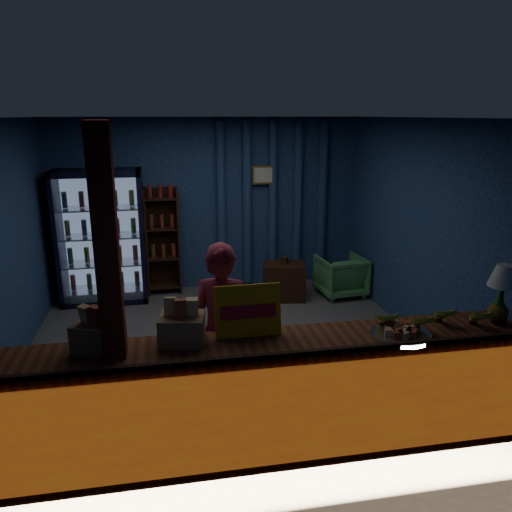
{
  "coord_description": "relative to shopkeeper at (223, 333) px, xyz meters",
  "views": [
    {
      "loc": [
        -0.64,
        -5.33,
        2.64
      ],
      "look_at": [
        0.3,
        -0.2,
        1.15
      ],
      "focal_mm": 35.0,
      "sensor_mm": 36.0,
      "label": 1
    }
  ],
  "objects": [
    {
      "name": "ground",
      "position": [
        0.2,
        1.36,
        -0.8
      ],
      "size": [
        4.6,
        4.6,
        0.0
      ],
      "primitive_type": "plane",
      "color": "#515154",
      "rests_on": "ground"
    },
    {
      "name": "room_walls",
      "position": [
        0.2,
        1.36,
        0.77
      ],
      "size": [
        4.6,
        4.6,
        4.6
      ],
      "color": "navy",
      "rests_on": "ground"
    },
    {
      "name": "counter",
      "position": [
        0.2,
        -0.55,
        -0.32
      ],
      "size": [
        4.4,
        0.57,
        0.99
      ],
      "color": "brown",
      "rests_on": "ground"
    },
    {
      "name": "support_post",
      "position": [
        -0.85,
        -0.54,
        0.5
      ],
      "size": [
        0.16,
        0.16,
        2.6
      ],
      "primitive_type": "cube",
      "color": "maroon",
      "rests_on": "ground"
    },
    {
      "name": "beverage_cooler",
      "position": [
        -1.35,
        3.27,
        0.13
      ],
      "size": [
        1.2,
        0.62,
        1.9
      ],
      "color": "black",
      "rests_on": "ground"
    },
    {
      "name": "bottle_shelf",
      "position": [
        -0.5,
        3.42,
        -0.0
      ],
      "size": [
        0.5,
        0.28,
        1.6
      ],
      "color": "#331C10",
      "rests_on": "ground"
    },
    {
      "name": "curtain_folds",
      "position": [
        1.2,
        3.5,
        0.5
      ],
      "size": [
        1.74,
        0.14,
        2.5
      ],
      "color": "navy",
      "rests_on": "room_walls"
    },
    {
      "name": "framed_picture",
      "position": [
        1.05,
        3.45,
        0.95
      ],
      "size": [
        0.36,
        0.04,
        0.28
      ],
      "color": "gold",
      "rests_on": "room_walls"
    },
    {
      "name": "shopkeeper",
      "position": [
        0.0,
        0.0,
        0.0
      ],
      "size": [
        0.67,
        0.54,
        1.6
      ],
      "primitive_type": "imported",
      "rotation": [
        0.0,
        0.0,
        -0.31
      ],
      "color": "maroon",
      "rests_on": "ground"
    },
    {
      "name": "green_chair",
      "position": [
        2.1,
        2.79,
        -0.5
      ],
      "size": [
        0.71,
        0.72,
        0.6
      ],
      "primitive_type": "imported",
      "rotation": [
        0.0,
        0.0,
        3.24
      ],
      "color": "#53A75C",
      "rests_on": "ground"
    },
    {
      "name": "side_table",
      "position": [
        1.23,
        2.78,
        -0.53
      ],
      "size": [
        0.65,
        0.52,
        0.65
      ],
      "color": "#331C10",
      "rests_on": "ground"
    },
    {
      "name": "yellow_sign",
      "position": [
        0.16,
        -0.4,
        0.36
      ],
      "size": [
        0.52,
        0.11,
        0.41
      ],
      "color": "orange",
      "rests_on": "counter"
    },
    {
      "name": "snack_box_left",
      "position": [
        -0.97,
        -0.43,
        0.27
      ],
      "size": [
        0.41,
        0.38,
        0.34
      ],
      "color": "#A1744E",
      "rests_on": "counter"
    },
    {
      "name": "snack_box_centre",
      "position": [
        -0.36,
        -0.42,
        0.28
      ],
      "size": [
        0.37,
        0.32,
        0.35
      ],
      "color": "#A1744E",
      "rests_on": "counter"
    },
    {
      "name": "pastry_tray",
      "position": [
        1.34,
        -0.63,
        0.18
      ],
      "size": [
        0.48,
        0.48,
        0.08
      ],
      "color": "silver",
      "rests_on": "counter"
    },
    {
      "name": "banana_bunches",
      "position": [
        1.65,
        -0.51,
        0.23
      ],
      "size": [
        1.0,
        0.29,
        0.16
      ],
      "color": "gold",
      "rests_on": "counter"
    },
    {
      "name": "table_lamp",
      "position": [
        2.25,
        -0.55,
        0.55
      ],
      "size": [
        0.26,
        0.26,
        0.51
      ],
      "color": "black",
      "rests_on": "counter"
    },
    {
      "name": "pineapple",
      "position": [
        2.25,
        -0.53,
        0.27
      ],
      "size": [
        0.16,
        0.16,
        0.28
      ],
      "color": "#9B6A1C",
      "rests_on": "counter"
    }
  ]
}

